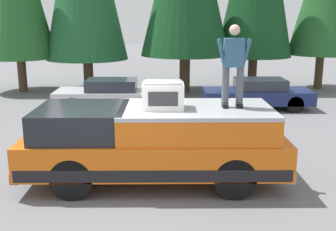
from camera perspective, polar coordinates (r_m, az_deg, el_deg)
name	(u,v)px	position (r m, az deg, el deg)	size (l,w,h in m)	color
ground_plane	(121,189)	(8.76, -6.54, -10.07)	(90.00, 90.00, 0.00)	slate
pickup_truck	(154,143)	(8.80, -1.89, -3.79)	(2.01, 5.54, 1.65)	orange
compressor_unit	(163,95)	(8.45, -0.68, 2.84)	(0.65, 0.84, 0.56)	white
person_on_truck_bed	(233,64)	(8.58, 9.05, 7.06)	(0.29, 0.72, 1.69)	#4C515B
parked_car_navy	(258,94)	(16.29, 12.30, 2.96)	(1.64, 4.10, 1.16)	navy
parked_car_silver	(110,94)	(15.95, -8.04, 2.92)	(1.64, 4.10, 1.16)	silver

